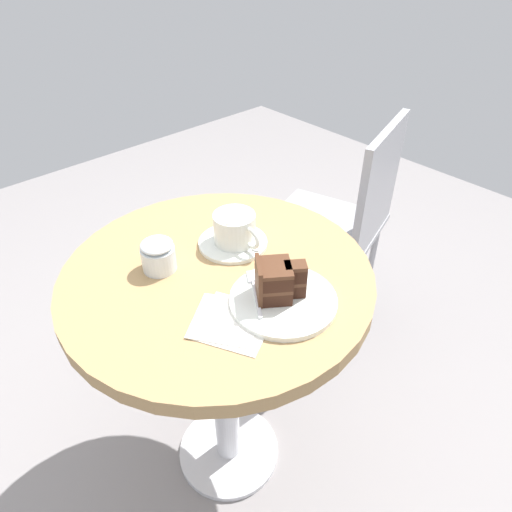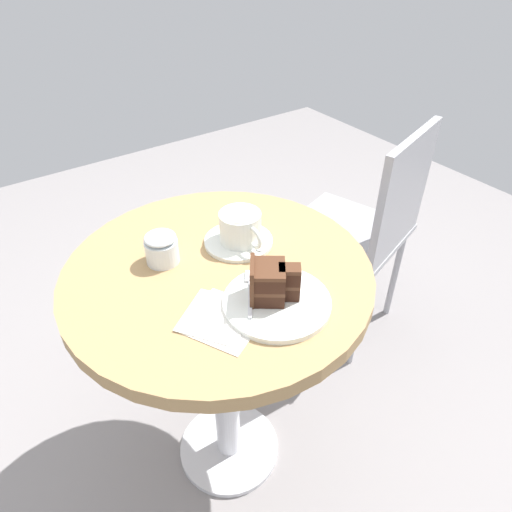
% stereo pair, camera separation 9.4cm
% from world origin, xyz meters
% --- Properties ---
extents(ground_plane, '(4.40, 4.40, 0.01)m').
position_xyz_m(ground_plane, '(0.00, 0.00, -0.01)').
color(ground_plane, gray).
rests_on(ground_plane, ground).
extents(cafe_table, '(0.67, 0.67, 0.72)m').
position_xyz_m(cafe_table, '(0.00, 0.00, 0.59)').
color(cafe_table, '#A37F51').
rests_on(cafe_table, ground).
extents(saucer, '(0.16, 0.16, 0.01)m').
position_xyz_m(saucer, '(-0.05, 0.09, 0.72)').
color(saucer, silver).
rests_on(saucer, cafe_table).
extents(coffee_cup, '(0.13, 0.09, 0.07)m').
position_xyz_m(coffee_cup, '(-0.05, 0.09, 0.77)').
color(coffee_cup, silver).
rests_on(coffee_cup, saucer).
extents(teaspoon, '(0.09, 0.05, 0.00)m').
position_xyz_m(teaspoon, '(-0.01, 0.12, 0.73)').
color(teaspoon, silver).
rests_on(teaspoon, saucer).
extents(cake_plate, '(0.21, 0.21, 0.01)m').
position_xyz_m(cake_plate, '(0.16, 0.03, 0.73)').
color(cake_plate, silver).
rests_on(cake_plate, cafe_table).
extents(cake_slice, '(0.09, 0.10, 0.08)m').
position_xyz_m(cake_slice, '(0.15, 0.03, 0.77)').
color(cake_slice, '#381E14').
rests_on(cake_slice, cake_plate).
extents(fork, '(0.12, 0.09, 0.00)m').
position_xyz_m(fork, '(0.11, 0.01, 0.73)').
color(fork, silver).
rests_on(fork, cake_plate).
extents(napkin, '(0.19, 0.18, 0.00)m').
position_xyz_m(napkin, '(0.13, -0.08, 0.72)').
color(napkin, silver).
rests_on(napkin, cafe_table).
extents(cafe_chair, '(0.48, 0.48, 0.83)m').
position_xyz_m(cafe_chair, '(-0.16, 0.68, 0.49)').
color(cafe_chair, '#9E9EA3').
rests_on(cafe_chair, ground).
extents(sugar_pot, '(0.07, 0.07, 0.07)m').
position_xyz_m(sugar_pot, '(-0.09, -0.08, 0.76)').
color(sugar_pot, silver).
rests_on(sugar_pot, cafe_table).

